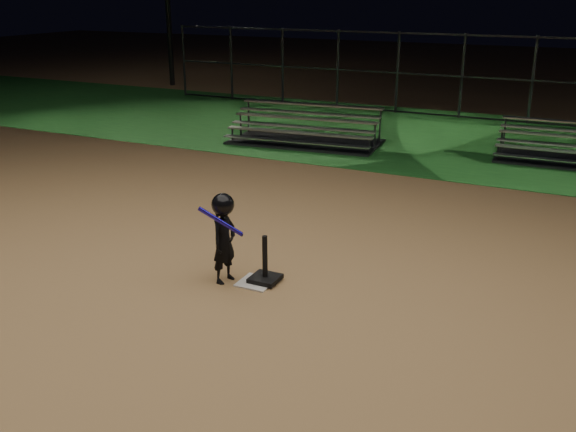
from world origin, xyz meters
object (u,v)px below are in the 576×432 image
Objects in this scene: home_plate at (256,282)px; child_batter at (224,236)px; bleacher_left at (305,136)px; bleacher_right at (576,155)px; batting_tee at (265,273)px.

child_batter reaches higher than home_plate.
bleacher_left is at bearing 109.83° from home_plate.
child_batter is 0.36× the size of bleacher_right.
batting_tee is at bearing 43.99° from home_plate.
bleacher_right is (3.53, 8.76, 0.16)m from home_plate.
batting_tee is 0.76m from child_batter.
bleacher_left is (-2.83, 7.86, 0.18)m from home_plate.
bleacher_left reaches higher than home_plate.
batting_tee is (0.09, 0.09, 0.12)m from home_plate.
home_plate is 0.78m from child_batter.
child_batter is 0.32× the size of bleacher_left.
bleacher_right is (6.37, 0.90, -0.02)m from bleacher_left.
home_plate is 0.69× the size of batting_tee.
bleacher_right is (3.44, 8.67, 0.04)m from batting_tee.
bleacher_left is (-2.42, 7.97, -0.47)m from child_batter.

